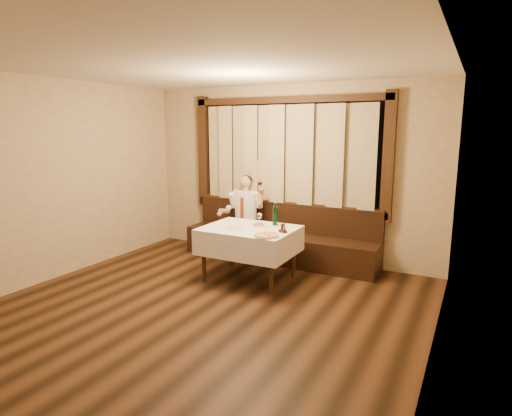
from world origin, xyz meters
The scene contains 10 objects.
room centered at (0.00, 0.97, 1.50)m, with size 5.01×6.01×2.81m.
banquette centered at (0.00, 2.72, 0.31)m, with size 3.20×0.61×0.94m.
dining_table centered at (0.00, 1.70, 0.65)m, with size 1.27×0.97×0.76m.
pizza centered at (0.43, 1.37, 0.77)m, with size 0.34×0.34×0.04m.
pasta_red centered at (0.07, 1.83, 0.79)m, with size 0.26×0.26×0.09m.
pasta_cream centered at (-0.16, 1.58, 0.79)m, with size 0.26×0.26×0.09m.
green_bottle centered at (0.26, 2.00, 0.90)m, with size 0.07×0.07×0.33m.
table_wine_glass centered at (0.10, 1.82, 0.90)m, with size 0.07×0.07×0.20m.
cruet_caddy centered at (0.53, 1.66, 0.80)m, with size 0.12×0.10×0.12m.
seated_man centered at (-0.61, 2.64, 0.79)m, with size 0.73×0.54×1.36m.
Camera 1 is at (2.78, -3.37, 2.13)m, focal length 30.00 mm.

